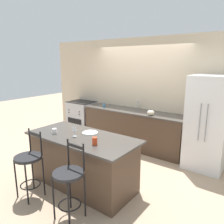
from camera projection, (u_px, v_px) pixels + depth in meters
ground_plane at (125, 151)px, 5.32m from camera, size 18.00×18.00×0.00m
wall_back at (141, 92)px, 5.57m from camera, size 6.00×0.07×2.70m
back_counter at (133, 128)px, 5.51m from camera, size 2.67×0.70×0.94m
sink_faucet at (138, 104)px, 5.53m from camera, size 0.02×0.13×0.22m
kitchen_island at (83, 161)px, 3.76m from camera, size 1.95×0.90×0.90m
refrigerator at (208, 123)px, 4.33m from camera, size 0.74×0.80×1.87m
oven_range at (82, 117)px, 6.56m from camera, size 0.76×0.64×0.96m
bar_stool_near at (29, 163)px, 3.41m from camera, size 0.41×0.41×1.08m
bar_stool_far at (69, 180)px, 2.92m from camera, size 0.41×0.41×1.08m
dinner_plate at (90, 132)px, 3.81m from camera, size 0.28×0.28×0.02m
wine_glass at (74, 128)px, 3.60m from camera, size 0.07×0.07×0.22m
coffee_mug at (55, 131)px, 3.78m from camera, size 0.11×0.08×0.09m
tumbler_cup at (95, 141)px, 3.27m from camera, size 0.08×0.08×0.11m
pumpkin_decoration at (151, 113)px, 4.89m from camera, size 0.16×0.16×0.15m
soap_bottle at (104, 105)px, 5.73m from camera, size 0.05×0.05×0.13m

